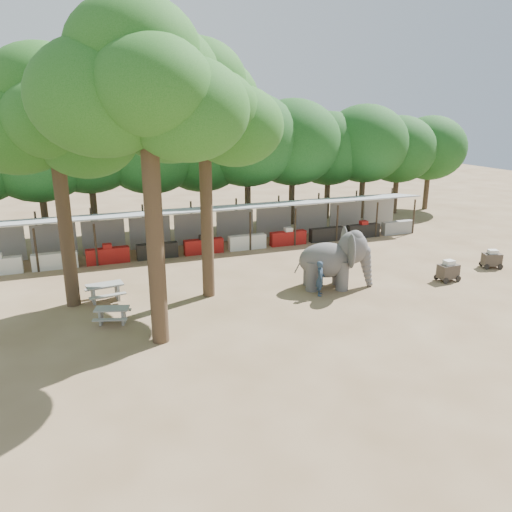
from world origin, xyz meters
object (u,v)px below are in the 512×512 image
object	(u,v)px
yard_tree_center	(141,85)
picnic_table_far	(105,290)
elephant	(335,259)
yard_tree_back	(199,107)
picnic_table_near	(112,313)
cart_front	(448,271)
cart_back	(492,259)
yard_tree_left	(49,115)
handler	(320,278)

from	to	relation	value
yard_tree_center	picnic_table_far	world-z (taller)	yard_tree_center
picnic_table_far	elephant	bearing A→B (deg)	-17.59
yard_tree_back	picnic_table_near	xyz separation A→B (m)	(-4.42, -1.90, -8.10)
yard_tree_back	elephant	size ratio (longest dim) A/B	2.94
cart_front	cart_back	xyz separation A→B (m)	(3.77, 0.89, -0.03)
yard_tree_center	picnic_table_far	bearing A→B (deg)	107.21
yard_tree_center	elephant	xyz separation A→B (m)	(9.23, 2.71, -7.77)
yard_tree_center	elephant	size ratio (longest dim) A/B	3.11
picnic_table_far	cart_back	distance (m)	20.49
yard_tree_back	cart_back	world-z (taller)	yard_tree_back
yard_tree_left	yard_tree_back	bearing A→B (deg)	-9.46
yard_tree_left	handler	world-z (taller)	yard_tree_left
yard_tree_left	picnic_table_far	size ratio (longest dim) A/B	6.20
yard_tree_back	handler	world-z (taller)	yard_tree_back
elephant	yard_tree_back	bearing A→B (deg)	-173.76
yard_tree_center	handler	world-z (taller)	yard_tree_center
elephant	yard_tree_left	bearing A→B (deg)	-172.68
handler	cart_front	bearing A→B (deg)	-65.47
yard_tree_center	handler	size ratio (longest dim) A/B	7.22
handler	picnic_table_far	size ratio (longest dim) A/B	0.94
picnic_table_near	cart_back	bearing A→B (deg)	17.42
yard_tree_left	cart_front	size ratio (longest dim) A/B	9.61
yard_tree_back	picnic_table_near	bearing A→B (deg)	-156.76
yard_tree_left	handler	xyz separation A→B (m)	(11.04, -3.03, -7.37)
yard_tree_left	yard_tree_back	world-z (taller)	yard_tree_back
yard_tree_back	cart_front	size ratio (longest dim) A/B	9.91
yard_tree_left	elephant	xyz separation A→B (m)	(12.23, -2.29, -6.77)
yard_tree_center	yard_tree_back	size ratio (longest dim) A/B	1.06
yard_tree_center	cart_back	bearing A→B (deg)	7.16
handler	picnic_table_far	bearing A→B (deg)	102.10
yard_tree_left	cart_back	world-z (taller)	yard_tree_left
handler	yard_tree_left	bearing A→B (deg)	103.24
elephant	cart_back	bearing A→B (deg)	15.86
picnic_table_far	cart_front	xyz separation A→B (m)	(16.58, -3.31, 0.01)
picnic_table_far	cart_front	size ratio (longest dim) A/B	1.55
elephant	picnic_table_near	size ratio (longest dim) A/B	2.34
yard_tree_left	yard_tree_back	distance (m)	6.09
yard_tree_left	yard_tree_center	size ratio (longest dim) A/B	0.92
picnic_table_near	cart_back	xyz separation A→B (m)	(20.29, 0.27, 0.06)
yard_tree_center	picnic_table_far	size ratio (longest dim) A/B	6.78
cart_front	handler	bearing A→B (deg)	173.77
handler	cart_back	xyz separation A→B (m)	(10.83, 0.40, -0.33)
yard_tree_center	picnic_table_near	world-z (taller)	yard_tree_center
elephant	cart_front	size ratio (longest dim) A/B	3.37
cart_front	yard_tree_left	bearing A→B (deg)	166.78
handler	cart_front	distance (m)	7.08
picnic_table_far	cart_back	xyz separation A→B (m)	(20.35, -2.42, -0.02)
yard_tree_center	elephant	world-z (taller)	yard_tree_center
yard_tree_center	yard_tree_back	xyz separation A→B (m)	(3.00, 4.00, -0.67)
yard_tree_back	handler	xyz separation A→B (m)	(5.04, -2.03, -7.71)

